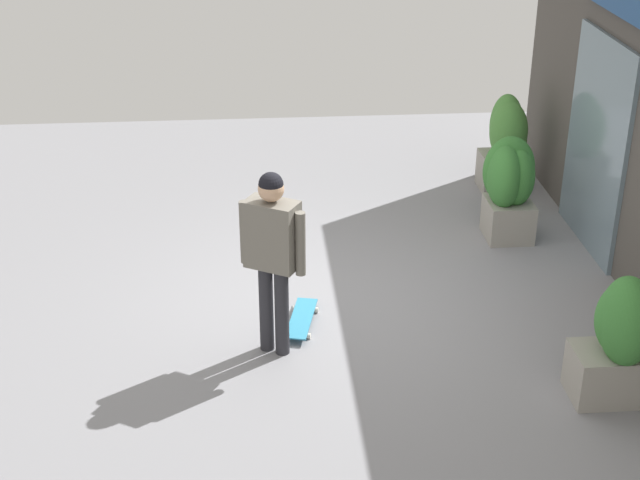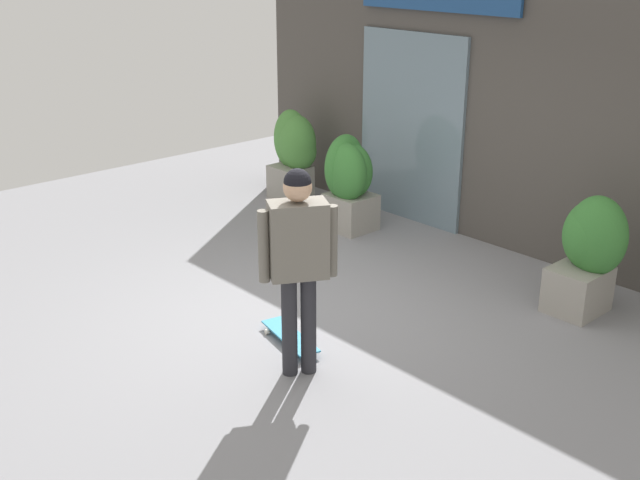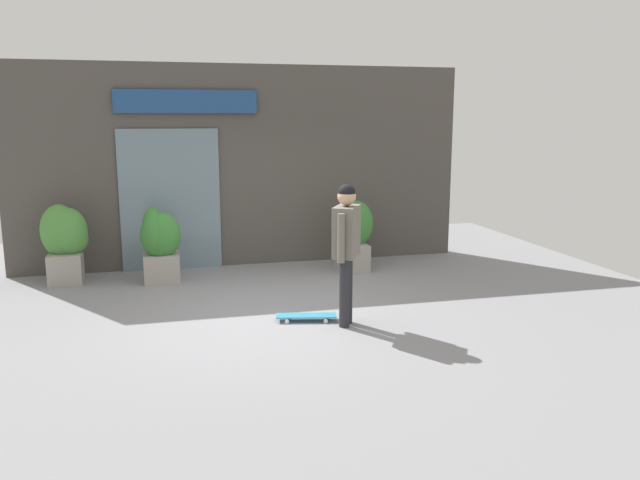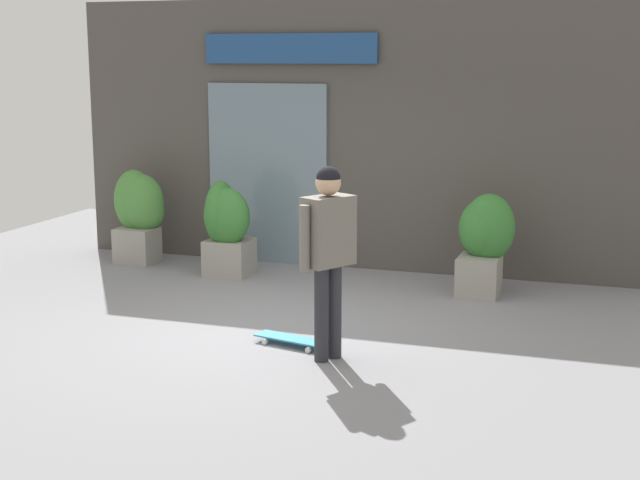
% 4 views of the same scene
% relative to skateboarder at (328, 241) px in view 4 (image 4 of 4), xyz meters
% --- Properties ---
extents(ground_plane, '(12.00, 12.00, 0.00)m').
position_rel_skateboarder_xyz_m(ground_plane, '(-0.78, 0.73, -1.10)').
color(ground_plane, gray).
extents(building_facade, '(7.81, 0.31, 3.45)m').
position_rel_skateboarder_xyz_m(building_facade, '(-0.82, 3.76, 0.62)').
color(building_facade, '#4C4742').
rests_on(building_facade, ground_plane).
extents(skateboarder, '(0.45, 0.57, 1.77)m').
position_rel_skateboarder_xyz_m(skateboarder, '(0.00, 0.00, 0.00)').
color(skateboarder, '#28282D').
rests_on(skateboarder, ground_plane).
extents(skateboard, '(0.80, 0.37, 0.08)m').
position_rel_skateboarder_xyz_m(skateboard, '(-0.45, 0.27, -1.04)').
color(skateboard, teal).
rests_on(skateboard, ground_plane).
extents(planter_box_left, '(0.66, 0.70, 1.18)m').
position_rel_skateboarder_xyz_m(planter_box_left, '(0.98, 2.86, -0.44)').
color(planter_box_left, gray).
rests_on(planter_box_left, ground_plane).
extents(planter_box_right, '(0.71, 0.54, 1.24)m').
position_rel_skateboarder_xyz_m(planter_box_right, '(-3.65, 3.08, -0.41)').
color(planter_box_right, gray).
rests_on(planter_box_right, ground_plane).
extents(planter_box_mid, '(0.63, 0.60, 1.20)m').
position_rel_skateboarder_xyz_m(planter_box_mid, '(-2.25, 2.75, -0.44)').
color(planter_box_mid, gray).
rests_on(planter_box_mid, ground_plane).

